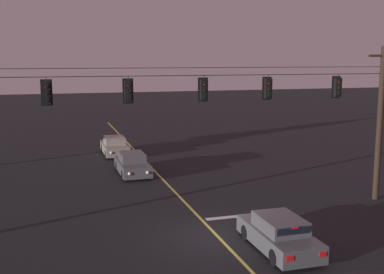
% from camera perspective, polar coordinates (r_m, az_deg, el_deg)
% --- Properties ---
extents(ground_plane, '(180.00, 180.00, 0.00)m').
position_cam_1_polar(ground_plane, '(20.93, 3.02, -11.60)').
color(ground_plane, black).
extents(lane_centre_stripe, '(0.14, 60.00, 0.01)m').
position_cam_1_polar(lane_centre_stripe, '(28.96, -2.84, -5.66)').
color(lane_centre_stripe, '#D1C64C').
rests_on(lane_centre_stripe, ground).
extents(stop_bar_paint, '(3.40, 0.36, 0.01)m').
position_cam_1_polar(stop_bar_paint, '(23.50, 5.64, -9.27)').
color(stop_bar_paint, silver).
rests_on(stop_bar_paint, ground).
extents(signal_span_assembly, '(21.74, 0.32, 8.08)m').
position_cam_1_polar(signal_span_assembly, '(22.44, 0.73, 0.94)').
color(signal_span_assembly, '#2D2116').
rests_on(signal_span_assembly, ground).
extents(traffic_light_leftmost, '(0.48, 0.41, 1.22)m').
position_cam_1_polar(traffic_light_leftmost, '(21.23, -16.79, 5.03)').
color(traffic_light_leftmost, black).
extents(traffic_light_left_inner, '(0.48, 0.41, 1.22)m').
position_cam_1_polar(traffic_light_left_inner, '(21.50, -7.50, 5.39)').
color(traffic_light_left_inner, black).
extents(traffic_light_centre, '(0.48, 0.41, 1.22)m').
position_cam_1_polar(traffic_light_centre, '(22.32, 1.43, 5.60)').
color(traffic_light_centre, black).
extents(traffic_light_right_inner, '(0.48, 0.41, 1.22)m').
position_cam_1_polar(traffic_light_right_inner, '(23.52, 8.99, 5.68)').
color(traffic_light_right_inner, black).
extents(traffic_light_rightmost, '(0.48, 0.41, 1.22)m').
position_cam_1_polar(traffic_light_rightmost, '(25.40, 16.82, 5.65)').
color(traffic_light_rightmost, black).
extents(car_waiting_near_lane, '(1.80, 4.33, 1.39)m').
position_cam_1_polar(car_waiting_near_lane, '(19.56, 10.21, -11.24)').
color(car_waiting_near_lane, '#4C4C51').
rests_on(car_waiting_near_lane, ground).
extents(car_oncoming_lead, '(1.80, 4.42, 1.39)m').
position_cam_1_polar(car_oncoming_lead, '(31.67, -7.03, -3.23)').
color(car_oncoming_lead, '#4C4C51').
rests_on(car_oncoming_lead, ground).
extents(car_oncoming_trailing, '(1.80, 4.42, 1.39)m').
position_cam_1_polar(car_oncoming_trailing, '(38.38, -9.11, -1.09)').
color(car_oncoming_trailing, gray).
rests_on(car_oncoming_trailing, ground).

